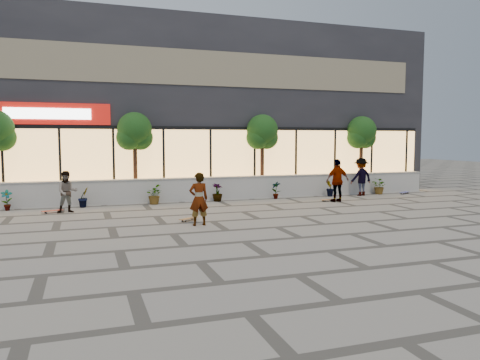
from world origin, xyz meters
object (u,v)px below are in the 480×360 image
object	(u,v)px
skater_right_far	(361,177)
skateboard_right_far	(405,192)
skater_right_near	(337,181)
skater_center	(199,199)
skateboard_right_near	(328,200)
tree_mideast	(262,134)
tree_east	(362,134)
skater_left	(67,192)
tree_midwest	(135,133)
skateboard_left	(52,211)
skateboard_center	(189,219)

from	to	relation	value
skater_right_far	skateboard_right_far	bearing A→B (deg)	170.60
skater_right_near	skater_right_far	bearing A→B (deg)	-145.17
skater_center	skateboard_right_near	world-z (taller)	skater_center
tree_mideast	tree_east	size ratio (longest dim) A/B	1.00
skater_left	skateboard_right_near	bearing A→B (deg)	-5.06
skater_right_near	skateboard_right_near	distance (m)	0.97
tree_midwest	skater_center	distance (m)	7.07
tree_east	skater_left	world-z (taller)	tree_east
skateboard_left	tree_east	bearing A→B (deg)	-11.07
tree_mideast	skateboard_left	bearing A→B (deg)	-165.57
skateboard_right_near	skater_right_far	bearing A→B (deg)	17.47
tree_mideast	skater_center	bearing A→B (deg)	-125.60
skateboard_center	skateboard_right_near	xyz separation A→B (m)	(6.90, 2.92, -0.01)
skateboard_left	skateboard_right_near	xyz separation A→B (m)	(11.35, -0.38, -0.01)
tree_mideast	skater_left	world-z (taller)	tree_mideast
skater_right_near	skateboard_right_near	world-z (taller)	skater_right_near
skater_right_far	skateboard_left	world-z (taller)	skater_right_far
skater_right_far	skateboard_right_near	world-z (taller)	skater_right_far
skateboard_center	skateboard_right_near	distance (m)	7.49
tree_mideast	skateboard_center	distance (m)	8.03
tree_east	skateboard_center	xyz separation A→B (m)	(-10.36, -5.69, -2.91)
tree_east	skateboard_right_near	distance (m)	5.30
skateboard_center	skateboard_right_far	distance (m)	12.67
skater_right_far	skater_center	bearing A→B (deg)	21.51
skater_center	skateboard_right_near	size ratio (longest dim) A/B	2.30
tree_mideast	skateboard_right_near	distance (m)	4.51
skater_center	skateboard_center	bearing A→B (deg)	-83.87
tree_midwest	tree_east	distance (m)	11.50
skater_right_far	skateboard_center	size ratio (longest dim) A/B	2.44
tree_midwest	skateboard_right_far	distance (m)	13.50
skater_right_near	skateboard_right_near	xyz separation A→B (m)	(-0.27, 0.33, -0.87)
skateboard_right_near	skateboard_right_far	bearing A→B (deg)	3.72
tree_midwest	tree_mideast	world-z (taller)	same
tree_mideast	skateboard_right_far	size ratio (longest dim) A/B	4.86
skater_left	skater_right_near	xyz separation A→B (m)	(11.08, -0.58, 0.16)
skater_right_near	skateboard_left	distance (m)	11.68
tree_mideast	skater_center	distance (m)	8.41
skater_left	skater_right_far	xyz separation A→B (m)	(13.36, 1.09, 0.13)
skater_right_far	skateboard_left	xyz separation A→B (m)	(-13.90, -0.97, -0.84)
tree_east	tree_mideast	bearing A→B (deg)	180.00
tree_midwest	skateboard_left	world-z (taller)	tree_midwest
skater_center	skateboard_right_far	bearing A→B (deg)	-158.05
skateboard_right_far	skateboard_left	bearing A→B (deg)	153.81
skater_left	tree_mideast	bearing A→B (deg)	12.30
tree_midwest	skateboard_right_far	size ratio (longest dim) A/B	4.86
tree_east	skateboard_right_far	distance (m)	3.64
skater_center	skater_right_near	size ratio (longest dim) A/B	0.90
tree_east	skateboard_right_near	world-z (taller)	tree_east
skater_left	skateboard_right_far	world-z (taller)	skater_left
skater_left	skateboard_right_near	size ratio (longest dim) A/B	2.12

